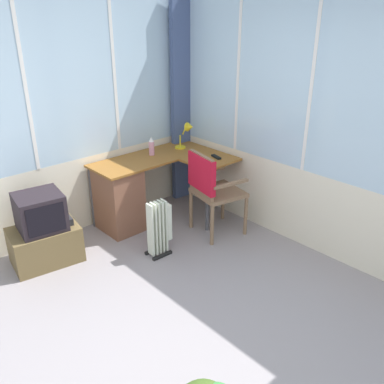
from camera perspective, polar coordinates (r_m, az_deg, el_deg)
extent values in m
cube|color=gray|center=(3.28, -0.40, -22.07)|extent=(4.90, 5.54, 0.06)
cube|color=#EDE3C7|center=(4.68, -19.69, -1.66)|extent=(3.90, 0.06, 0.83)
cube|color=silver|center=(4.32, -22.02, 13.42)|extent=(3.82, 0.06, 1.67)
cube|color=white|center=(4.32, -22.02, 13.42)|extent=(0.04, 0.07, 1.67)
cube|color=white|center=(4.75, -10.79, 15.52)|extent=(0.04, 0.07, 1.67)
cube|color=#EDE3C7|center=(4.33, 19.44, -3.72)|extent=(0.06, 4.54, 0.83)
cube|color=silver|center=(3.94, 21.96, 12.56)|extent=(0.06, 4.45, 1.67)
cube|color=white|center=(4.16, 16.28, 13.83)|extent=(0.07, 0.04, 1.67)
cube|color=white|center=(4.69, 6.59, 15.67)|extent=(0.07, 0.04, 1.67)
cube|color=#475984|center=(5.23, -1.39, 12.52)|extent=(0.29, 0.09, 2.57)
cube|color=#935D25|center=(4.84, -5.53, 4.72)|extent=(1.44, 0.55, 0.02)
cube|color=#935D25|center=(4.75, 2.55, 4.44)|extent=(0.55, 0.48, 0.02)
cube|color=brown|center=(4.72, -10.08, -1.03)|extent=(0.40, 0.51, 0.72)
cylinder|color=#4C4C51|center=(4.61, 2.13, -1.23)|extent=(0.04, 0.04, 0.73)
cylinder|color=#4C4C51|center=(4.82, -13.46, -0.74)|extent=(0.04, 0.04, 0.73)
cylinder|color=yellow|center=(5.11, -1.62, 6.15)|extent=(0.13, 0.13, 0.02)
cylinder|color=yellow|center=(5.09, -1.63, 7.00)|extent=(0.02, 0.02, 0.14)
cylinder|color=yellow|center=(5.06, -0.99, 8.57)|extent=(0.04, 0.07, 0.14)
cone|color=yellow|center=(5.05, -0.26, 8.89)|extent=(0.12, 0.12, 0.12)
cube|color=black|center=(4.77, 3.33, 4.82)|extent=(0.08, 0.16, 0.02)
cylinder|color=pink|center=(4.86, -5.55, 5.98)|extent=(0.06, 0.06, 0.16)
cone|color=white|center=(4.83, -5.61, 7.20)|extent=(0.06, 0.06, 0.06)
cylinder|color=#856649|center=(4.62, 7.36, -3.25)|extent=(0.04, 0.04, 0.45)
cylinder|color=#856649|center=(4.94, 4.26, -1.25)|extent=(0.04, 0.04, 0.45)
cylinder|color=#856649|center=(4.39, 2.77, -4.61)|extent=(0.04, 0.04, 0.45)
cylinder|color=#856649|center=(4.72, -0.14, -2.41)|extent=(0.04, 0.04, 0.45)
cube|color=#856649|center=(4.55, 3.64, -0.05)|extent=(0.57, 0.57, 0.04)
cube|color=#856649|center=(4.35, 1.32, 2.31)|extent=(0.12, 0.43, 0.45)
cube|color=red|center=(4.34, 1.32, 2.59)|extent=(0.15, 0.46, 0.38)
cube|color=#856649|center=(4.32, 5.33, 1.10)|extent=(0.43, 0.13, 0.03)
cube|color=#856649|center=(4.65, 2.19, 2.92)|extent=(0.43, 0.13, 0.03)
cube|color=brown|center=(4.38, -19.42, -6.83)|extent=(0.70, 0.53, 0.37)
cube|color=black|center=(4.21, -20.09, -2.56)|extent=(0.47, 0.46, 0.36)
cube|color=black|center=(4.03, -19.33, -3.65)|extent=(0.34, 0.06, 0.28)
cube|color=#262628|center=(4.31, -17.99, -3.83)|extent=(0.29, 0.26, 0.07)
cube|color=silver|center=(4.15, -5.71, -5.23)|extent=(0.03, 0.10, 0.56)
cube|color=silver|center=(4.17, -5.23, -5.05)|extent=(0.03, 0.10, 0.56)
cube|color=silver|center=(4.19, -4.76, -4.88)|extent=(0.03, 0.10, 0.56)
cube|color=silver|center=(4.21, -4.29, -4.71)|extent=(0.03, 0.10, 0.56)
cube|color=silver|center=(4.23, -3.83, -4.53)|extent=(0.03, 0.10, 0.56)
cube|color=black|center=(4.29, -4.08, -8.68)|extent=(0.23, 0.04, 0.03)
cube|color=black|center=(4.39, -5.16, -7.90)|extent=(0.23, 0.04, 0.03)
cube|color=silver|center=(4.24, -3.40, -4.04)|extent=(0.05, 0.09, 0.39)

